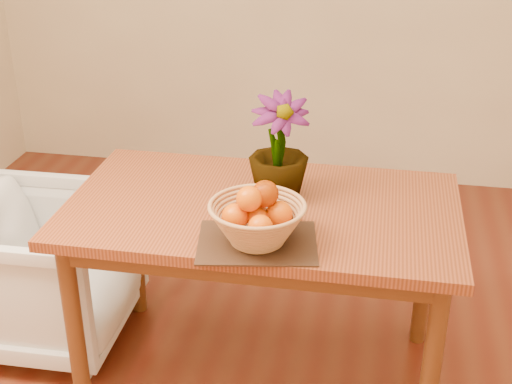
% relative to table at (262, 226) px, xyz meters
% --- Properties ---
extents(table, '(1.40, 0.80, 0.75)m').
position_rel_table_xyz_m(table, '(0.00, 0.00, 0.00)').
color(table, brown).
rests_on(table, floor).
extents(placemat, '(0.42, 0.34, 0.01)m').
position_rel_table_xyz_m(placemat, '(0.03, -0.27, 0.09)').
color(placemat, '#362013').
rests_on(placemat, table).
extents(wicker_basket, '(0.31, 0.31, 0.13)m').
position_rel_table_xyz_m(wicker_basket, '(0.03, -0.27, 0.16)').
color(wicker_basket, '#B9834D').
rests_on(wicker_basket, placemat).
extents(orange_pile, '(0.22, 0.21, 0.15)m').
position_rel_table_xyz_m(orange_pile, '(0.04, -0.27, 0.22)').
color(orange_pile, '#E35D03').
rests_on(orange_pile, wicker_basket).
extents(potted_plant, '(0.27, 0.27, 0.38)m').
position_rel_table_xyz_m(potted_plant, '(0.05, 0.08, 0.28)').
color(potted_plant, '#194513').
rests_on(potted_plant, table).
extents(armchair, '(0.64, 0.68, 0.69)m').
position_rel_table_xyz_m(armchair, '(-0.93, 0.09, -0.32)').
color(armchair, gray).
rests_on(armchair, floor).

